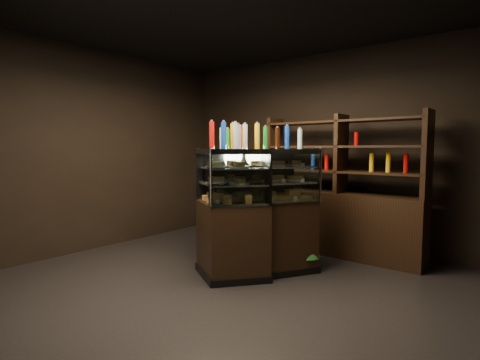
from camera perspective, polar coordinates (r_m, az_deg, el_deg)
name	(u,v)px	position (r m, az deg, el deg)	size (l,w,h in m)	color
ground	(213,287)	(4.31, -4.10, -15.89)	(5.00, 5.00, 0.00)	black
room_shell	(212,109)	(4.06, -4.27, 10.71)	(5.02, 5.02, 3.01)	black
display_case	(243,229)	(4.74, 0.53, -7.54)	(1.80, 1.56, 1.53)	black
food_display	(243,179)	(4.64, 0.50, 0.15)	(1.34, 1.18, 0.47)	#D58C4C
bottles_top	(244,137)	(4.64, 0.55, 6.51)	(1.16, 1.04, 0.30)	black
potted_conifer	(306,236)	(4.77, 10.05, -8.43)	(0.36, 0.36, 0.76)	black
back_shelving	(340,213)	(5.54, 14.95, -4.84)	(2.30, 0.46, 2.00)	black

